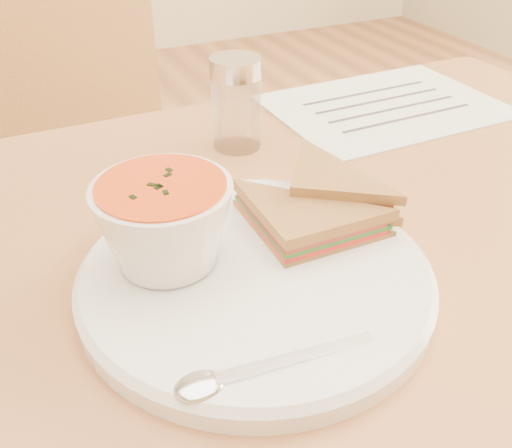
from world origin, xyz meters
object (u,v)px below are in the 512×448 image
chair_far (139,217)px  soup_bowl (165,228)px  dining_table (318,435)px  plate (255,277)px  condiment_shaker (236,104)px

chair_far → soup_bowl: 0.71m
dining_table → chair_far: (-0.09, 0.57, 0.06)m
dining_table → plate: 0.41m
condiment_shaker → soup_bowl: bearing=-126.4°
soup_bowl → condiment_shaker: size_ratio=1.03×
plate → soup_bowl: 0.09m
plate → soup_bowl: (-0.07, 0.04, 0.05)m
soup_bowl → plate: bearing=-30.7°
plate → soup_bowl: bearing=149.3°
dining_table → chair_far: 0.58m
chair_far → condiment_shaker: bearing=80.5°
condiment_shaker → dining_table: bearing=-81.1°
soup_bowl → condiment_shaker: bearing=53.6°
dining_table → soup_bowl: soup_bowl is taller
dining_table → condiment_shaker: 0.48m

